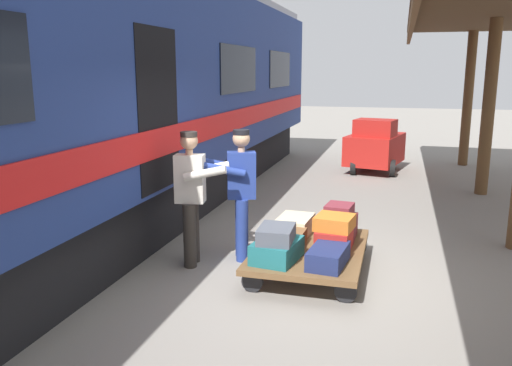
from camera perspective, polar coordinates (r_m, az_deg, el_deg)
ground_plane at (r=6.51m, az=6.73°, el=-9.86°), size 60.00×60.00×0.00m
train_car at (r=7.43m, az=-21.15°, el=8.48°), size 3.02×19.36×4.00m
luggage_cart at (r=6.50m, az=5.86°, el=-7.38°), size 1.30×1.89×0.31m
suitcase_navy_fabric at (r=5.92m, az=7.86°, el=-7.88°), size 0.43×0.67×0.20m
suitcase_cream_canvas at (r=6.98m, az=4.23°, el=-4.58°), size 0.46×0.63×0.23m
suitcase_brown_leather at (r=6.50m, az=3.34°, el=-6.03°), size 0.44×0.47×0.19m
suitcase_red_plastic at (r=6.40m, az=8.49°, el=-6.06°), size 0.42×0.56×0.27m
suitcase_teal_softside at (r=6.01m, az=2.30°, el=-7.32°), size 0.54×0.69×0.23m
suitcase_maroon_trunk at (r=6.89m, az=9.02°, el=-4.70°), size 0.44×0.52×0.28m
suitcase_slate_roller at (r=5.92m, az=2.22°, el=-5.57°), size 0.40×0.51×0.17m
suitcase_burgundy_valise at (r=6.81m, az=9.04°, el=-2.98°), size 0.37×0.42×0.16m
suitcase_orange_carryall at (r=6.32m, az=8.53°, el=-4.25°), size 0.48×0.48×0.16m
porter_in_overalls at (r=6.75m, az=-1.76°, el=-0.76°), size 0.73×0.58×1.70m
porter_by_door at (r=6.58m, az=-6.98°, el=-1.18°), size 0.71×0.51×1.70m
baggage_tug at (r=13.07m, az=12.79°, el=3.92°), size 1.45×1.90×1.30m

